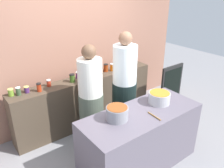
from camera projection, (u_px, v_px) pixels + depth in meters
ground at (125, 152)px, 3.61m from camera, size 12.00×12.00×0.00m
storefront_wall at (74, 40)px, 4.05m from camera, size 4.80×0.12×3.00m
display_shelf at (87, 100)px, 4.22m from camera, size 2.70×0.36×0.91m
prep_table at (140, 139)px, 3.22m from camera, size 1.70×0.70×0.87m
preserve_jar_0 at (11, 92)px, 3.38m from camera, size 0.08×0.08×0.11m
preserve_jar_1 at (18, 91)px, 3.40m from camera, size 0.07×0.07×0.12m
preserve_jar_2 at (27, 89)px, 3.48m from camera, size 0.08×0.08×0.10m
preserve_jar_3 at (39, 87)px, 3.50m from camera, size 0.07×0.07×0.14m
preserve_jar_4 at (49, 83)px, 3.69m from camera, size 0.07×0.07×0.11m
preserve_jar_5 at (72, 78)px, 3.84m from camera, size 0.09×0.09×0.14m
preserve_jar_6 at (78, 75)px, 3.98m from camera, size 0.07×0.07×0.12m
preserve_jar_7 at (97, 71)px, 4.14m from camera, size 0.08×0.08×0.12m
preserve_jar_8 at (101, 69)px, 4.23m from camera, size 0.08×0.08×0.12m
preserve_jar_9 at (106, 68)px, 4.28m from camera, size 0.08×0.08×0.14m
preserve_jar_10 at (112, 67)px, 4.32m from camera, size 0.08×0.08×0.14m
preserve_jar_11 at (127, 62)px, 4.58m from camera, size 0.08×0.08×0.13m
preserve_jar_12 at (136, 61)px, 4.70m from camera, size 0.07×0.07×0.10m
cooking_pot_left at (117, 113)px, 2.86m from camera, size 0.28×0.28×0.17m
cooking_pot_center at (159, 98)px, 3.25m from camera, size 0.30×0.30×0.16m
wooden_spoon at (154, 116)px, 2.95m from camera, size 0.03×0.23×0.02m
cook_with_tongs at (91, 103)px, 3.52m from camera, size 0.38×0.38×1.67m
cook_in_cap at (124, 92)px, 3.72m from camera, size 0.39×0.39×1.79m
chalkboard_sign at (171, 87)px, 4.72m from camera, size 0.58×0.05×0.93m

